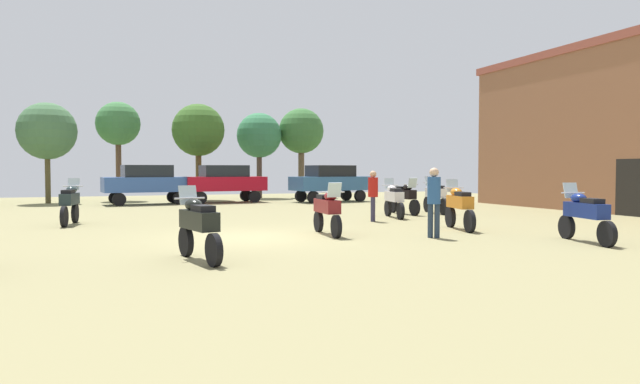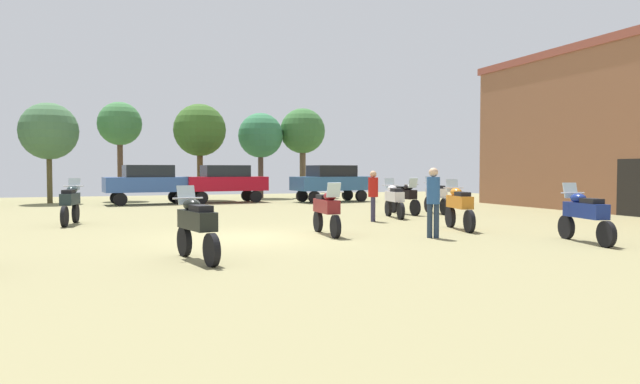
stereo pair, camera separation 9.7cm
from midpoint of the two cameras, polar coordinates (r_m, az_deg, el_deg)
name	(u,v)px [view 2 (the right image)]	position (r m, az deg, el deg)	size (l,w,h in m)	color
ground_plane	(253,237)	(15.20, -6.45, -4.51)	(44.00, 52.00, 0.02)	#837B52
motorcycle_1	(327,209)	(15.52, 0.84, -1.69)	(0.62, 2.18, 1.44)	black
motorcycle_3	(70,202)	(20.06, -23.40, -0.92)	(0.66, 2.16, 1.49)	black
motorcycle_4	(196,224)	(11.37, -11.92, -3.16)	(0.72, 2.12, 1.45)	black
motorcycle_5	(459,205)	(17.34, 13.79, -1.28)	(0.74, 2.15, 1.48)	black
motorcycle_7	(404,196)	(23.00, 8.47, -0.41)	(0.62, 2.27, 1.45)	black
motorcycle_8	(585,213)	(15.30, 24.94, -1.95)	(0.75, 2.22, 1.44)	black
motorcycle_9	(394,199)	(21.23, 7.50, -0.65)	(0.68, 2.11, 1.44)	black
motorcycle_10	(436,195)	(23.55, 11.56, -0.34)	(0.63, 2.17, 1.49)	black
car_1	(148,181)	(30.48, -16.57, 1.02)	(4.48, 2.30, 2.00)	black
car_2	(332,181)	(31.52, 1.25, 1.15)	(4.53, 2.45, 2.00)	black
car_4	(225,181)	(31.20, -9.29, 1.11)	(4.46, 2.23, 2.00)	black
person_2	(433,197)	(15.13, 11.35, -0.47)	(0.47, 0.47, 1.82)	#243346
person_3	(373,192)	(19.66, 5.43, 0.01)	(0.47, 0.47, 1.73)	#312E47
tree_2	(200,131)	(34.13, -11.77, 5.98)	(3.02, 3.02, 5.57)	brown
tree_3	(303,132)	(36.81, -1.66, 6.00)	(2.87, 2.87, 5.67)	brown
tree_4	(49,131)	(33.39, -25.24, 5.45)	(2.98, 2.98, 5.27)	brown
tree_6	(120,125)	(34.87, -19.18, 6.33)	(2.47, 2.47, 5.63)	brown
tree_8	(261,136)	(35.93, -5.84, 5.55)	(2.77, 2.77, 5.27)	#4D3A32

